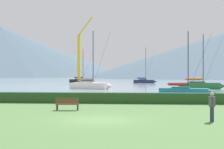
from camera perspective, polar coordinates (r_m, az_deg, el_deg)
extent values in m
plane|color=#517A42|center=(18.59, -2.05, -8.12)|extent=(1000.00, 1000.00, 0.00)
cube|color=#8C9EA3|center=(155.31, 4.01, -1.06)|extent=(320.00, 246.00, 0.00)
cube|color=#284C23|center=(29.43, 0.52, -4.21)|extent=(80.00, 1.20, 0.97)
cube|color=#19707A|center=(40.97, 12.77, -3.07)|extent=(6.30, 3.77, 0.94)
cone|color=#19707A|center=(40.52, 17.52, -3.10)|extent=(1.22, 1.07, 0.80)
cube|color=#16646E|center=(41.01, 12.30, -2.59)|extent=(2.54, 2.04, 0.60)
cylinder|color=#333338|center=(40.86, 13.47, 2.28)|extent=(0.12, 0.12, 7.56)
cylinder|color=#333338|center=(41.08, 11.63, -1.70)|extent=(2.58, 0.92, 0.10)
cylinder|color=red|center=(41.08, 11.63, -1.70)|extent=(2.28, 1.05, 0.37)
cylinder|color=#333338|center=(40.66, 15.43, 2.03)|extent=(2.71, 0.89, 7.19)
cube|color=navy|center=(105.26, 5.75, -1.23)|extent=(6.89, 3.37, 1.04)
cone|color=navy|center=(104.74, 7.79, -1.24)|extent=(1.27, 1.06, 0.88)
cube|color=#1B2449|center=(105.32, 5.55, -1.03)|extent=(2.69, 1.98, 0.66)
cylinder|color=#333338|center=(105.22, 6.05, 1.83)|extent=(0.13, 0.13, 11.17)
cylinder|color=#333338|center=(105.40, 5.26, -0.64)|extent=(2.95, 0.62, 0.11)
cylinder|color=#2847A3|center=(105.40, 5.26, -0.64)|extent=(2.56, 0.84, 0.41)
cylinder|color=#333338|center=(104.98, 6.89, 1.69)|extent=(3.10, 0.57, 10.62)
cube|color=white|center=(59.36, -3.93, -2.05)|extent=(7.79, 4.95, 1.16)
cone|color=white|center=(57.42, -0.26, -2.11)|extent=(1.53, 1.37, 0.98)
cube|color=silver|center=(59.56, -4.29, -1.63)|extent=(3.19, 2.62, 0.74)
cylinder|color=#333338|center=(59.11, -3.40, 2.93)|extent=(0.15, 0.15, 10.18)
cylinder|color=#333338|center=(59.85, -4.79, -0.87)|extent=(3.15, 1.28, 0.13)
cylinder|color=gray|center=(59.85, -4.79, -0.87)|extent=(2.80, 1.42, 0.46)
cylinder|color=#333338|center=(58.28, -1.90, 2.72)|extent=(3.29, 1.26, 9.68)
cube|color=#236B38|center=(62.37, 15.42, -1.94)|extent=(7.93, 4.36, 1.18)
cone|color=#236B38|center=(62.24, 19.38, -1.94)|extent=(1.50, 1.29, 1.01)
cube|color=#206032|center=(62.38, 15.02, -1.54)|extent=(3.16, 2.44, 0.75)
cylinder|color=#333338|center=(62.36, 16.01, 2.54)|extent=(0.15, 0.15, 9.65)
cylinder|color=#333338|center=(62.42, 14.46, -0.80)|extent=(3.31, 0.96, 0.13)
cylinder|color=orange|center=(62.42, 14.46, -0.80)|extent=(2.91, 1.17, 0.47)
cylinder|color=#333338|center=(62.28, 17.64, 2.33)|extent=(3.48, 0.92, 9.18)
cube|color=black|center=(104.03, -5.52, -1.20)|extent=(8.02, 5.19, 1.19)
cone|color=black|center=(101.82, -3.44, -1.23)|extent=(1.58, 1.42, 1.01)
cube|color=black|center=(104.25, -5.72, -0.96)|extent=(3.29, 2.72, 0.76)
cylinder|color=#333338|center=(103.72, -5.21, 1.68)|extent=(0.15, 0.15, 10.35)
cylinder|color=#333338|center=(104.57, -6.01, -0.51)|extent=(3.23, 1.36, 0.13)
cylinder|color=red|center=(104.57, -6.01, -0.51)|extent=(2.88, 1.50, 0.48)
cylinder|color=#333338|center=(102.80, -4.36, 1.55)|extent=(3.37, 1.34, 9.84)
cube|color=brown|center=(23.72, -7.99, -5.29)|extent=(1.70, 0.52, 0.06)
cube|color=brown|center=(23.51, -8.07, -4.66)|extent=(1.69, 0.20, 0.45)
cylinder|color=#333338|center=(23.78, -6.10, -5.82)|extent=(0.08, 0.08, 0.45)
cylinder|color=#333338|center=(24.05, -9.71, -5.76)|extent=(0.08, 0.08, 0.45)
cylinder|color=#333338|center=(23.45, -6.22, -5.90)|extent=(0.08, 0.08, 0.45)
cylinder|color=#333338|center=(23.73, -9.88, -5.83)|extent=(0.08, 0.08, 0.45)
cylinder|color=#2D3347|center=(18.52, 17.58, -6.82)|extent=(0.14, 0.14, 0.85)
cylinder|color=#2D3347|center=(18.68, 17.35, -6.77)|extent=(0.14, 0.14, 0.85)
cylinder|color=#4C4C51|center=(18.53, 17.46, -4.64)|extent=(0.36, 0.36, 0.55)
cylinder|color=#4C4C51|center=(18.31, 17.77, -4.61)|extent=(0.09, 0.09, 0.50)
cylinder|color=#4C4C51|center=(18.75, 17.16, -4.51)|extent=(0.09, 0.09, 0.50)
sphere|color=tan|center=(18.50, 17.46, -3.36)|extent=(0.22, 0.22, 0.22)
cube|color=#333338|center=(89.48, -5.92, -1.51)|extent=(2.00, 2.00, 0.80)
cube|color=gold|center=(89.58, -5.92, 2.92)|extent=(0.80, 0.80, 13.05)
cube|color=gold|center=(90.18, -4.74, 8.64)|extent=(4.02, 0.36, 5.12)
cone|color=#4C6070|center=(475.27, -19.49, 3.90)|extent=(358.99, 358.99, 71.53)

